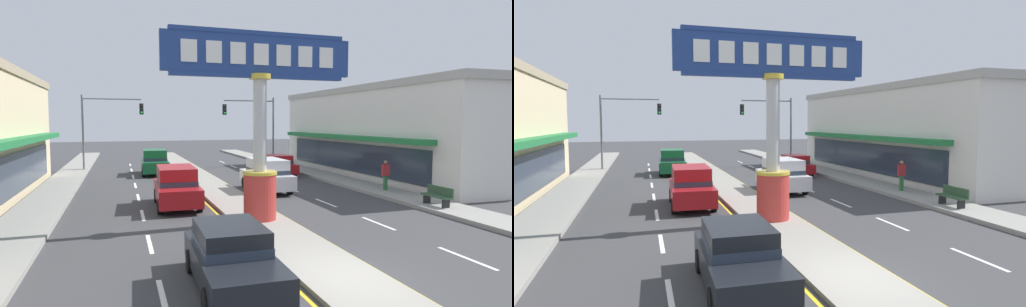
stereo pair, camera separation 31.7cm
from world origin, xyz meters
The scene contains 16 objects.
ground_plane centered at (0.00, 0.00, 0.00)m, with size 160.00×160.00×0.00m, color #3A3A3D.
median_strip centered at (0.00, 18.00, 0.07)m, with size 2.22×52.00×0.14m, color gray.
sidewalk_left centered at (-8.82, 16.00, 0.09)m, with size 2.22×60.00×0.18m, color gray.
sidewalk_right centered at (8.82, 16.00, 0.09)m, with size 2.22×60.00×0.18m, color gray.
lane_markings centered at (0.00, 16.65, 0.00)m, with size 8.96×52.00×0.01m.
district_sign centered at (0.00, 6.43, 3.99)m, with size 7.66×1.37×7.38m.
storefront_right centered at (14.97, 17.56, 3.29)m, with size 10.00×21.82×6.57m.
traffic_light_left_side centered at (-6.34, 27.20, 4.25)m, with size 4.86×0.46×6.20m.
traffic_light_right_side centered at (6.34, 26.44, 4.25)m, with size 4.86×0.46×6.20m.
suv_near_right_lane centered at (-2.76, 23.35, 0.98)m, with size 2.10×4.67×1.90m.
sedan_far_right_lane centered at (-2.76, 0.50, 0.79)m, with size 1.93×4.35×1.53m.
suv_near_left_lane centered at (2.76, 13.33, 0.98)m, with size 1.97×4.60×1.90m.
suv_mid_left_lane centered at (-2.76, 10.63, 0.98)m, with size 2.08×4.66×1.90m.
sedan_far_left_oncoming centered at (6.06, 20.02, 0.79)m, with size 1.89×4.33×1.53m.
street_bench centered at (8.58, 6.23, 0.65)m, with size 0.48×1.60×0.88m.
pedestrian_near_kerb centered at (8.87, 10.59, 1.13)m, with size 0.42×0.26×1.68m.
Camera 2 is at (-4.95, -9.11, 4.03)m, focal length 29.01 mm.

